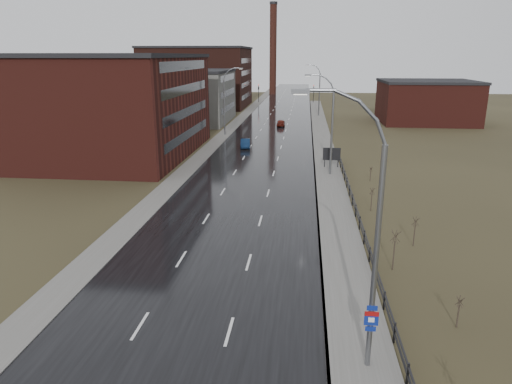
% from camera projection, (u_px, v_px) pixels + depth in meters
% --- Properties ---
extents(ground, '(320.00, 320.00, 0.00)m').
position_uv_depth(ground, '(160.00, 384.00, 19.17)').
color(ground, '#2D2819').
rests_on(ground, ground).
extents(road, '(14.00, 300.00, 0.06)m').
position_uv_depth(road, '(270.00, 138.00, 76.31)').
color(road, black).
rests_on(road, ground).
extents(sidewalk_right, '(3.20, 180.00, 0.18)m').
position_uv_depth(sidewalk_right, '(329.00, 177.00, 51.60)').
color(sidewalk_right, '#595651').
rests_on(sidewalk_right, ground).
extents(curb_right, '(0.16, 180.00, 0.18)m').
position_uv_depth(curb_right, '(315.00, 176.00, 51.76)').
color(curb_right, slate).
rests_on(curb_right, ground).
extents(sidewalk_left, '(2.40, 260.00, 0.12)m').
position_uv_depth(sidewalk_left, '(222.00, 137.00, 77.14)').
color(sidewalk_left, '#595651').
rests_on(sidewalk_left, ground).
extents(warehouse_near, '(22.44, 28.56, 13.50)m').
position_uv_depth(warehouse_near, '(109.00, 105.00, 62.23)').
color(warehouse_near, '#471914').
rests_on(warehouse_near, ground).
extents(warehouse_mid, '(16.32, 20.40, 10.50)m').
position_uv_depth(warehouse_mid, '(190.00, 96.00, 93.78)').
color(warehouse_mid, slate).
rests_on(warehouse_mid, ground).
extents(warehouse_far, '(26.52, 24.48, 15.50)m').
position_uv_depth(warehouse_far, '(199.00, 77.00, 122.15)').
color(warehouse_far, '#331611').
rests_on(warehouse_far, ground).
extents(building_right, '(18.36, 16.32, 8.50)m').
position_uv_depth(building_right, '(426.00, 102.00, 92.96)').
color(building_right, '#471914').
rests_on(building_right, ground).
extents(smokestack, '(2.70, 2.70, 30.70)m').
position_uv_depth(smokestack, '(273.00, 49.00, 158.20)').
color(smokestack, '#331611').
rests_on(smokestack, ground).
extents(streetlight_main, '(3.91, 0.29, 12.11)m').
position_uv_depth(streetlight_main, '(369.00, 241.00, 18.47)').
color(streetlight_main, slate).
rests_on(streetlight_main, ground).
extents(streetlight_right_mid, '(3.36, 0.28, 11.35)m').
position_uv_depth(streetlight_right_mid, '(330.00, 125.00, 50.92)').
color(streetlight_right_mid, slate).
rests_on(streetlight_right_mid, ground).
extents(streetlight_left, '(3.36, 0.28, 11.35)m').
position_uv_depth(streetlight_left, '(226.00, 101.00, 77.33)').
color(streetlight_left, slate).
rests_on(streetlight_left, ground).
extents(streetlight_right_far, '(3.36, 0.28, 11.35)m').
position_uv_depth(streetlight_right_far, '(318.00, 90.00, 102.35)').
color(streetlight_right_far, slate).
rests_on(streetlight_right_far, ground).
extents(guardrail, '(0.10, 53.05, 1.10)m').
position_uv_depth(guardrail, '(361.00, 224.00, 35.36)').
color(guardrail, black).
rests_on(guardrail, ground).
extents(shrub_b, '(0.42, 0.44, 1.73)m').
position_uv_depth(shrub_b, '(459.00, 311.00, 22.93)').
color(shrub_b, '#382D23').
rests_on(shrub_b, ground).
extents(shrub_c, '(0.64, 0.67, 2.71)m').
position_uv_depth(shrub_c, '(394.00, 249.00, 28.99)').
color(shrub_c, '#382D23').
rests_on(shrub_c, ground).
extents(shrub_d, '(0.53, 0.56, 2.22)m').
position_uv_depth(shrub_d, '(415.00, 231.00, 32.72)').
color(shrub_d, '#382D23').
rests_on(shrub_d, ground).
extents(shrub_e, '(0.51, 0.54, 2.14)m').
position_uv_depth(shrub_e, '(372.00, 199.00, 40.26)').
color(shrub_e, '#382D23').
rests_on(shrub_e, ground).
extents(shrub_f, '(0.39, 0.41, 1.62)m').
position_uv_depth(shrub_f, '(370.00, 174.00, 49.89)').
color(shrub_f, '#382D23').
rests_on(shrub_f, ground).
extents(billboard, '(2.11, 0.17, 2.58)m').
position_uv_depth(billboard, '(332.00, 155.00, 55.24)').
color(billboard, black).
rests_on(billboard, ground).
extents(traffic_light_left, '(0.58, 2.73, 5.30)m').
position_uv_depth(traffic_light_left, '(259.00, 86.00, 132.96)').
color(traffic_light_left, black).
rests_on(traffic_light_left, ground).
extents(traffic_light_right, '(0.58, 2.73, 5.30)m').
position_uv_depth(traffic_light_right, '(314.00, 87.00, 131.33)').
color(traffic_light_right, black).
rests_on(traffic_light_right, ground).
extents(car_near, '(1.86, 4.13, 1.31)m').
position_uv_depth(car_near, '(245.00, 144.00, 67.88)').
color(car_near, '#0C1F3D').
rests_on(car_near, ground).
extents(car_far, '(1.55, 3.82, 1.30)m').
position_uv_depth(car_far, '(281.00, 123.00, 88.65)').
color(car_far, '#57160E').
rests_on(car_far, ground).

